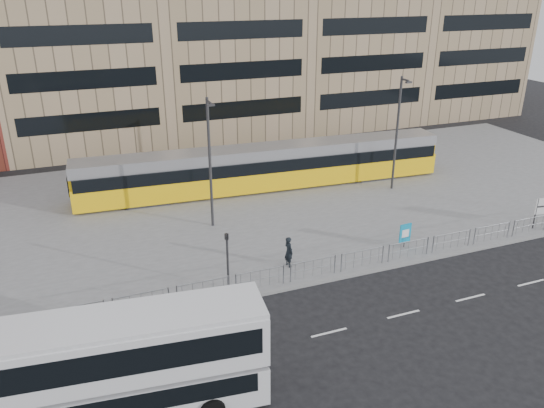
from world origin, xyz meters
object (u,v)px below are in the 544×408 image
object	(u,v)px
pedestrian	(289,252)
lamp_post_west	(210,159)
tram	(266,167)
ad_panel	(405,234)
lamp_post_east	(397,130)
double_decker_bus	(121,363)
traffic_light_west	(227,254)

from	to	relation	value
pedestrian	lamp_post_west	size ratio (longest dim) A/B	0.21
tram	ad_panel	size ratio (longest dim) A/B	18.68
pedestrian	lamp_post_east	size ratio (longest dim) A/B	0.21
double_decker_bus	tram	distance (m)	23.49
double_decker_bus	ad_panel	distance (m)	18.62
tram	lamp_post_east	bearing A→B (deg)	-18.84
double_decker_bus	lamp_post_east	xyz separation A→B (m)	(21.83, 15.94, 2.54)
ad_panel	lamp_post_west	world-z (taller)	lamp_post_west
double_decker_bus	lamp_post_west	world-z (taller)	lamp_post_west
double_decker_bus	pedestrian	distance (m)	12.51
tram	traffic_light_west	size ratio (longest dim) A/B	9.08
ad_panel	traffic_light_west	xyz separation A→B (m)	(-11.10, -0.59, 1.09)
traffic_light_west	lamp_post_west	world-z (taller)	lamp_post_west
pedestrian	lamp_post_east	world-z (taller)	lamp_post_east
double_decker_bus	pedestrian	size ratio (longest dim) A/B	5.97
ad_panel	traffic_light_west	distance (m)	11.17
tram	ad_panel	xyz separation A→B (m)	(4.20, -12.30, -0.78)
pedestrian	lamp_post_west	world-z (taller)	lamp_post_west
ad_panel	tram	bearing A→B (deg)	104.45
tram	pedestrian	world-z (taller)	tram
ad_panel	pedestrian	world-z (taller)	pedestrian
double_decker_bus	traffic_light_west	xyz separation A→B (m)	(5.96, 6.76, -0.11)
lamp_post_east	pedestrian	bearing A→B (deg)	-145.86
tram	pedestrian	size ratio (longest dim) A/B	15.95
tram	traffic_light_west	bearing A→B (deg)	-114.54
traffic_light_west	lamp_post_west	bearing A→B (deg)	57.74
tram	lamp_post_east	size ratio (longest dim) A/B	3.31
pedestrian	double_decker_bus	bearing A→B (deg)	118.63
double_decker_bus	traffic_light_west	distance (m)	9.01
tram	ad_panel	world-z (taller)	tram
lamp_post_west	traffic_light_west	bearing A→B (deg)	-99.44
lamp_post_west	lamp_post_east	bearing A→B (deg)	6.05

